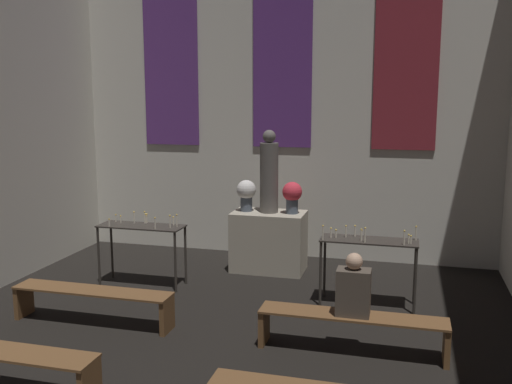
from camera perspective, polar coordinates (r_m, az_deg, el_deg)
wall_back at (r=9.81m, az=2.74°, el=11.00°), size 7.40×0.16×5.95m
altar at (r=9.13m, az=1.29°, el=-4.95°), size 1.14×0.68×0.95m
statue at (r=8.92m, az=1.32°, el=1.76°), size 0.29×0.29×1.30m
flower_vase_left at (r=9.06m, az=-0.98°, el=-0.08°), size 0.31×0.31×0.50m
flower_vase_right at (r=8.89m, az=3.64°, el=-0.29°), size 0.31×0.31×0.50m
candle_rack_left at (r=8.53m, az=-11.35°, el=-4.13°), size 1.27×0.44×1.09m
candle_rack_right at (r=7.69m, az=11.20°, el=-5.63°), size 1.27×0.44×1.10m
pew_back_left at (r=7.36m, az=-16.04°, el=-10.19°), size 2.02×0.36×0.43m
pew_back_right at (r=6.42m, az=9.57°, el=-12.94°), size 2.02×0.36×0.43m
person_seated at (r=6.28m, az=9.72°, el=-9.50°), size 0.36×0.24×0.69m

